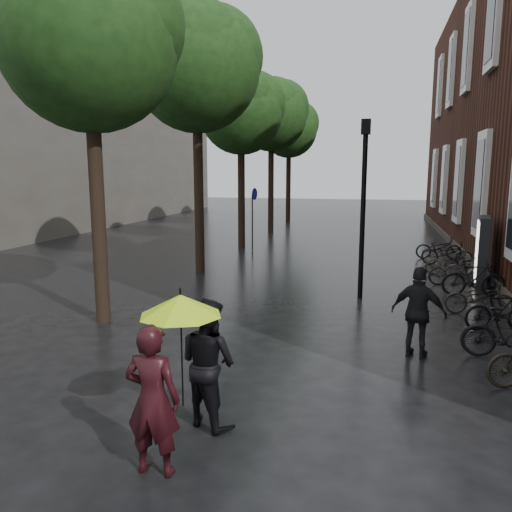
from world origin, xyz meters
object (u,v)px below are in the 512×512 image
(person_black, at_px, (208,362))
(pedestrian_walking, at_px, (419,313))
(person_burgundy, at_px, (153,400))
(lamp_post, at_px, (364,192))
(ad_lightbox, at_px, (482,252))
(parked_bicycles, at_px, (465,276))

(person_black, height_order, pedestrian_walking, person_black)
(person_burgundy, relative_size, pedestrian_walking, 1.04)
(person_black, xyz_separation_m, lamp_post, (1.79, 7.58, 2.02))
(person_burgundy, xyz_separation_m, ad_lightbox, (5.50, 11.02, 0.17))
(pedestrian_walking, xyz_separation_m, parked_bicycles, (1.70, 5.64, -0.40))
(lamp_post, bearing_deg, pedestrian_walking, -74.36)
(parked_bicycles, bearing_deg, person_black, -117.59)
(person_burgundy, xyz_separation_m, parked_bicycles, (4.92, 10.18, -0.43))
(ad_lightbox, bearing_deg, person_black, -109.55)
(ad_lightbox, bearing_deg, parked_bicycles, -115.99)
(person_burgundy, distance_m, lamp_post, 9.26)
(pedestrian_walking, bearing_deg, parked_bicycles, -89.61)
(pedestrian_walking, xyz_separation_m, ad_lightbox, (2.28, 6.47, 0.21))
(parked_bicycles, height_order, ad_lightbox, ad_lightbox)
(pedestrian_walking, height_order, parked_bicycles, pedestrian_walking)
(parked_bicycles, relative_size, ad_lightbox, 6.12)
(person_black, relative_size, parked_bicycles, 0.14)
(pedestrian_walking, distance_m, ad_lightbox, 6.87)
(person_black, distance_m, lamp_post, 8.04)
(person_burgundy, xyz_separation_m, person_black, (0.24, 1.23, -0.00))
(ad_lightbox, bearing_deg, lamp_post, -138.85)
(parked_bicycles, distance_m, lamp_post, 4.03)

